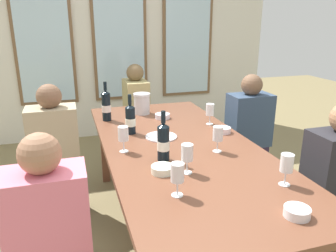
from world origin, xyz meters
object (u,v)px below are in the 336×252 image
object	(u,v)px
tasting_bowl_1	(162,169)
wine_glass_3	(177,174)
wine_glass_2	(187,154)
seated_person_4	(136,116)
wine_bottle_1	(106,106)
seated_person_0	(56,156)
dining_table	(180,154)
tasting_bowl_0	(223,130)
tasting_bowl_3	(297,212)
wine_glass_4	(218,135)
wine_bottle_0	(163,142)
seated_person_3	(334,192)
white_plate_0	(161,137)
wine_bottle_2	(130,119)
wine_glass_5	(287,164)
wine_glass_0	(123,135)
wine_glass_1	(210,111)
seated_person_1	(248,137)
tasting_bowl_2	(162,116)
seated_person_2	(52,247)
metal_pitcher	(142,103)

from	to	relation	value
tasting_bowl_1	wine_glass_3	xyz separation A→B (m)	(-0.00, -0.27, 0.10)
wine_glass_2	seated_person_4	distance (m)	1.97
wine_bottle_1	seated_person_0	xyz separation A→B (m)	(-0.44, -0.16, -0.34)
dining_table	wine_bottle_1	bearing A→B (deg)	119.01
tasting_bowl_0	tasting_bowl_3	size ratio (longest dim) A/B	0.99
tasting_bowl_0	wine_glass_4	distance (m)	0.40
wine_bottle_0	seated_person_3	world-z (taller)	seated_person_3
wine_glass_4	seated_person_0	size ratio (longest dim) A/B	0.16
white_plate_0	wine_bottle_0	distance (m)	0.43
white_plate_0	seated_person_4	world-z (taller)	seated_person_4
white_plate_0	wine_bottle_0	size ratio (longest dim) A/B	0.74
wine_bottle_2	wine_glass_5	world-z (taller)	wine_bottle_2
wine_bottle_0	wine_glass_3	bearing A→B (deg)	-97.24
wine_glass_3	wine_glass_4	bearing A→B (deg)	47.05
tasting_bowl_3	wine_glass_3	size ratio (longest dim) A/B	0.67
tasting_bowl_0	seated_person_0	bearing A→B (deg)	161.04
wine_glass_0	wine_glass_1	bearing A→B (deg)	26.29
wine_bottle_2	seated_person_1	bearing A→B (deg)	9.67
wine_bottle_1	tasting_bowl_2	xyz separation A→B (m)	(0.47, -0.08, -0.11)
tasting_bowl_1	seated_person_2	bearing A→B (deg)	-161.62
wine_glass_4	wine_glass_1	bearing A→B (deg)	71.11
wine_bottle_0	tasting_bowl_2	world-z (taller)	wine_bottle_0
tasting_bowl_0	wine_glass_0	bearing A→B (deg)	-168.69
wine_bottle_0	tasting_bowl_0	distance (m)	0.69
white_plate_0	tasting_bowl_0	distance (m)	0.49
wine_bottle_1	tasting_bowl_0	distance (m)	1.01
wine_bottle_2	wine_glass_4	distance (m)	0.71
wine_bottle_2	tasting_bowl_3	distance (m)	1.41
wine_glass_0	wine_glass_1	distance (m)	0.87
wine_bottle_2	seated_person_4	distance (m)	1.25
wine_glass_3	seated_person_4	xyz separation A→B (m)	(0.24, 2.17, -0.33)
wine_bottle_1	wine_glass_2	bearing A→B (deg)	-75.15
metal_pitcher	seated_person_2	distance (m)	1.67
tasting_bowl_1	seated_person_1	world-z (taller)	seated_person_1
white_plate_0	tasting_bowl_2	bearing A→B (deg)	72.87
seated_person_3	seated_person_1	bearing A→B (deg)	90.00
tasting_bowl_3	seated_person_0	xyz separation A→B (m)	(-1.07, 1.56, -0.24)
tasting_bowl_2	seated_person_0	bearing A→B (deg)	-175.32
dining_table	wine_glass_0	world-z (taller)	wine_glass_0
metal_pitcher	tasting_bowl_3	xyz separation A→B (m)	(0.29, -1.83, -0.07)
wine_bottle_0	tasting_bowl_1	xyz separation A→B (m)	(-0.06, -0.17, -0.10)
wine_glass_4	seated_person_1	world-z (taller)	seated_person_1
seated_person_0	seated_person_1	world-z (taller)	same
wine_bottle_1	seated_person_2	world-z (taller)	seated_person_2
wine_bottle_2	seated_person_3	bearing A→B (deg)	-37.93
wine_bottle_0	seated_person_0	size ratio (longest dim) A/B	0.28
wine_bottle_0	tasting_bowl_2	size ratio (longest dim) A/B	2.43
tasting_bowl_3	seated_person_3	xyz separation A→B (m)	(0.64, 0.44, -0.24)
wine_glass_5	wine_bottle_1	bearing A→B (deg)	117.54
metal_pitcher	wine_glass_1	bearing A→B (deg)	-45.85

